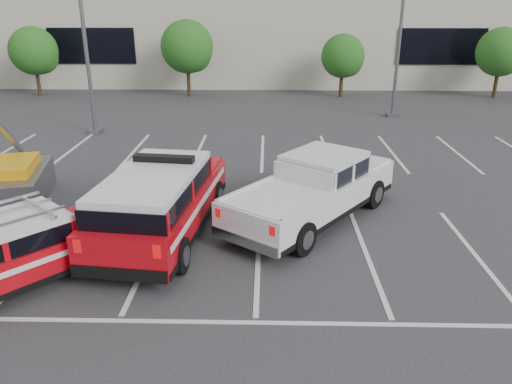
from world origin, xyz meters
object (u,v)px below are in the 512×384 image
Objects in this scene: light_pole_mid at (402,16)px; ladder_suv at (12,256)px; utility_rig at (8,184)px; fire_chief_suv at (161,206)px; light_pole_left at (82,18)px; tree_left at (35,53)px; tree_right at (502,54)px; white_pickup at (314,195)px; tree_mid_right at (344,58)px; convention_building at (268,16)px; tree_mid_left at (189,49)px.

ladder_suv is (-12.35, -17.56, -4.47)m from light_pole_mid.
fire_chief_suv is at bearing -36.63° from utility_rig.
fire_chief_suv is 3.75m from ladder_suv.
utility_rig reaches higher than ladder_suv.
light_pole_left is at bearing 143.04° from ladder_suv.
tree_left is 1.16× the size of utility_rig.
light_pole_mid is (-8.09, -6.05, 2.41)m from tree_right.
fire_chief_suv is at bearing -126.19° from white_pickup.
light_pole_left is 9.84m from utility_rig.
light_pole_left is at bearing 78.19° from utility_rig.
tree_mid_right is 0.39× the size of light_pole_mid.
utility_rig is at bearing 159.21° from ladder_suv.
light_pole_left is 2.70× the size of utility_rig.
convention_building is at bearing 116.57° from tree_mid_right.
convention_building is 29.96m from utility_rig.
white_pickup is 1.34× the size of ladder_suv.
light_pole_mid is (6.82, -15.86, 0.47)m from convention_building.
light_pole_left reaches higher than tree_mid_left.
white_pickup is (-3.55, -19.85, -1.76)m from tree_mid_right.
tree_mid_left is 10.73m from light_pole_left.
fire_chief_suv is (-7.67, -21.07, -1.64)m from tree_mid_right.
tree_left is 30.00m from tree_right.
light_pole_left is at bearing -112.39° from convention_building.
white_pickup is at bearing -111.59° from light_pole_mid.
tree_mid_right is at bearing 37.50° from light_pole_left.
tree_left is 12.43m from light_pole_left.
white_pickup is 1.61× the size of utility_rig.
utility_rig is (7.06, -18.75, -2.19)m from tree_left.
ladder_suv is at bearing -67.95° from tree_left.
tree_mid_left is at bearing 0.00° from tree_left.
fire_chief_suv is (5.42, -11.03, -4.33)m from light_pole_left.
light_pole_left is 14.53m from ladder_suv.
light_pole_mid is at bearing -26.92° from tree_mid_left.
convention_building is 13.58× the size of tree_right.
utility_rig is at bearing -89.01° from light_pole_left.
convention_building is 21.49m from light_pole_left.
fire_chief_suv reaches higher than ladder_suv.
convention_building is at bearing 146.63° from tree_right.
tree_left is at bearing 180.00° from tree_mid_right.
utility_rig is (0.15, -8.70, -4.60)m from light_pole_left.
tree_mid_right reaches higher than fire_chief_suv.
light_pole_mid reaches higher than tree_mid_right.
tree_mid_right is at bearing -63.43° from convention_building.
tree_mid_right is at bearing -0.00° from tree_mid_left.
tree_left is 20.15m from utility_rig.
utility_rig is (-2.50, 4.86, -0.13)m from ladder_suv.
tree_mid_left is 0.78× the size of fire_chief_suv.
tree_right is at bearing 36.77° from light_pole_mid.
light_pole_mid is at bearing -143.23° from tree_right.
fire_chief_suv is (-9.58, -15.03, -4.33)m from light_pole_mid.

